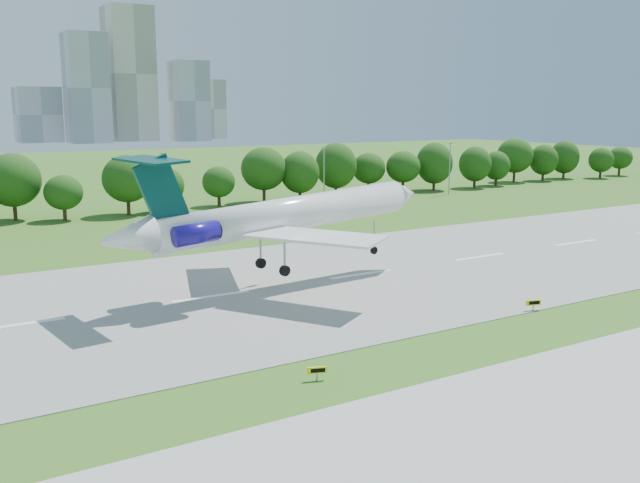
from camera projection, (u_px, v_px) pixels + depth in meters
The scene contains 9 objects.
ground at pixel (335, 367), 57.03m from camera, with size 600.00×600.00×0.00m, color #305817.
runway at pixel (211, 297), 77.95m from camera, with size 400.00×45.00×0.08m, color gray.
taxiway at pixel (500, 460), 41.95m from camera, with size 400.00×23.00×0.08m, color #ADADA8.
tree_line at pixel (68, 185), 132.89m from camera, with size 288.40×8.40×10.40m.
light_poles at pixel (67, 190), 123.21m from camera, with size 175.90×0.25×12.19m.
skyline at pixel (125, 90), 429.88m from camera, with size 127.00×52.00×80.00m.
airliner at pixel (273, 216), 80.10m from camera, with size 42.52×30.77×14.01m.
taxi_sign_centre at pixel (317, 370), 54.11m from camera, with size 1.49×0.66×1.07m.
taxi_sign_right at pixel (533, 303), 72.61m from camera, with size 1.60×0.67×1.14m.
Camera 1 is at (-29.36, -45.53, 20.48)m, focal length 40.00 mm.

